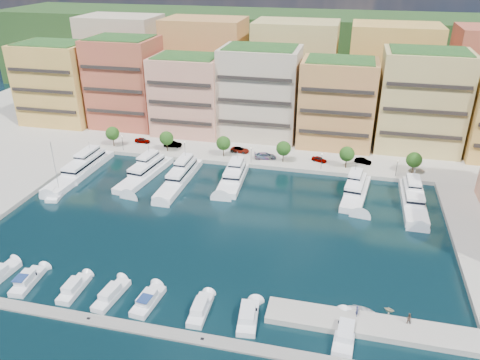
{
  "coord_description": "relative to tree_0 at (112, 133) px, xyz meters",
  "views": [
    {
      "loc": [
        22.81,
        -77.53,
        50.11
      ],
      "look_at": [
        1.98,
        10.42,
        6.0
      ],
      "focal_mm": 35.0,
      "sensor_mm": 36.0,
      "label": 1
    }
  ],
  "objects": [
    {
      "name": "tree_3",
      "position": [
        48.0,
        0.0,
        0.0
      ],
      "size": [
        3.8,
        3.8,
        5.65
      ],
      "color": "#473323",
      "rests_on": "north_quay"
    },
    {
      "name": "yacht_2",
      "position": [
        25.11,
        -14.84,
        -3.53
      ],
      "size": [
        4.69,
        22.63,
        7.3
      ],
      "color": "white",
      "rests_on": "ground"
    },
    {
      "name": "car_4",
      "position": [
        57.15,
        2.3,
        -3.06
      ],
      "size": [
        4.31,
        2.96,
        1.36
      ],
      "primitive_type": "imported",
      "rotation": [
        0.0,
        0.0,
        1.2
      ],
      "color": "gray",
      "rests_on": "north_quay"
    },
    {
      "name": "lamppost_3",
      "position": [
        58.0,
        -2.3,
        -0.92
      ],
      "size": [
        0.3,
        0.3,
        4.2
      ],
      "color": "black",
      "rests_on": "north_quay"
    },
    {
      "name": "backblock_3",
      "position": [
        75.0,
        40.5,
        11.26
      ],
      "size": [
        26.0,
        18.0,
        30.0
      ],
      "primitive_type": "cube",
      "color": "#DDA651",
      "rests_on": "north_quay"
    },
    {
      "name": "person_1",
      "position": [
        74.73,
        -54.15,
        -2.84
      ],
      "size": [
        0.91,
        0.72,
        1.81
      ],
      "primitive_type": "imported",
      "rotation": [
        0.0,
        0.0,
        3.1
      ],
      "color": "#4D3A2E",
      "rests_on": "finger_pier"
    },
    {
      "name": "tender_2",
      "position": [
        68.26,
        -52.5,
        -4.29
      ],
      "size": [
        4.5,
        3.34,
        0.9
      ],
      "primitive_type": "imported",
      "rotation": [
        0.0,
        0.0,
        1.51
      ],
      "color": "silver",
      "rests_on": "ground"
    },
    {
      "name": "lamppost_0",
      "position": [
        4.0,
        -2.3,
        -0.92
      ],
      "size": [
        0.3,
        0.3,
        4.2
      ],
      "color": "black",
      "rests_on": "north_quay"
    },
    {
      "name": "person_0",
      "position": [
        67.36,
        -54.31,
        -2.84
      ],
      "size": [
        0.55,
        0.73,
        1.8
      ],
      "primitive_type": "imported",
      "rotation": [
        0.0,
        0.0,
        1.77
      ],
      "color": "#262B4D",
      "rests_on": "finger_pier"
    },
    {
      "name": "backblock_2",
      "position": [
        45.0,
        40.5,
        11.26
      ],
      "size": [
        26.0,
        18.0,
        30.0
      ],
      "primitive_type": "cube",
      "color": "tan",
      "rests_on": "north_quay"
    },
    {
      "name": "finger_pier",
      "position": [
        70.0,
        -55.5,
        -4.74
      ],
      "size": [
        32.0,
        5.0,
        2.0
      ],
      "primitive_type": "cube",
      "color": "#9E998E",
      "rests_on": "ground"
    },
    {
      "name": "yacht_6",
      "position": [
        79.03,
        -13.84,
        -3.53
      ],
      "size": [
        4.68,
        20.4,
        7.3
      ],
      "color": "white",
      "rests_on": "ground"
    },
    {
      "name": "cruiser_8",
      "position": [
        65.84,
        -58.09,
        -4.2
      ],
      "size": [
        3.45,
        8.77,
        2.55
      ],
      "color": "white",
      "rests_on": "ground"
    },
    {
      "name": "tree_1",
      "position": [
        16.0,
        0.0,
        0.0
      ],
      "size": [
        3.8,
        3.8,
        5.65
      ],
      "color": "#473323",
      "rests_on": "north_quay"
    },
    {
      "name": "yacht_3",
      "position": [
        37.77,
        -12.28,
        -3.53
      ],
      "size": [
        5.66,
        17.21,
        7.3
      ],
      "color": "white",
      "rests_on": "ground"
    },
    {
      "name": "cruiser_6",
      "position": [
        51.51,
        -58.08,
        -4.2
      ],
      "size": [
        3.58,
        7.58,
        2.55
      ],
      "color": "white",
      "rests_on": "ground"
    },
    {
      "name": "tree_4",
      "position": [
        64.0,
        0.0,
        0.0
      ],
      "size": [
        3.8,
        3.8,
        5.65
      ],
      "color": "#473323",
      "rests_on": "north_quay"
    },
    {
      "name": "apartment_3",
      "position": [
        38.0,
        18.49,
        9.07
      ],
      "size": [
        22.0,
        16.5,
        25.8
      ],
      "color": "#C7B49A",
      "rests_on": "north_quay"
    },
    {
      "name": "car_1",
      "position": [
        16.39,
        3.19,
        -2.92
      ],
      "size": [
        5.19,
        2.55,
        1.64
      ],
      "primitive_type": "imported",
      "rotation": [
        0.0,
        0.0,
        1.74
      ],
      "color": "gray",
      "rests_on": "north_quay"
    },
    {
      "name": "lamppost_2",
      "position": [
        40.0,
        -2.3,
        -0.92
      ],
      "size": [
        0.3,
        0.3,
        4.2
      ],
      "color": "black",
      "rests_on": "north_quay"
    },
    {
      "name": "apartment_2",
      "position": [
        17.0,
        16.49,
        7.57
      ],
      "size": [
        20.0,
        15.5,
        22.8
      ],
      "color": "tan",
      "rests_on": "north_quay"
    },
    {
      "name": "car_3",
      "position": [
        43.09,
        0.95,
        -2.92
      ],
      "size": [
        6.08,
        3.62,
        1.65
      ],
      "primitive_type": "imported",
      "rotation": [
        0.0,
        0.0,
        1.81
      ],
      "color": "gray",
      "rests_on": "north_quay"
    },
    {
      "name": "ground",
      "position": [
        40.0,
        -33.5,
        -4.74
      ],
      "size": [
        400.0,
        400.0,
        0.0
      ],
      "primitive_type": "plane",
      "color": "black",
      "rests_on": "ground"
    },
    {
      "name": "cruiser_3",
      "position": [
        28.98,
        -58.09,
        -4.2
      ],
      "size": [
        3.3,
        8.21,
        2.55
      ],
      "color": "white",
      "rests_on": "ground"
    },
    {
      "name": "cruiser_2",
      "position": [
        22.29,
        -58.08,
        -4.2
      ],
      "size": [
        2.49,
        7.28,
        2.55
      ],
      "color": "white",
      "rests_on": "ground"
    },
    {
      "name": "apartment_5",
      "position": [
        82.0,
        18.49,
        9.57
      ],
      "size": [
        22.0,
        16.5,
        26.8
      ],
      "color": "tan",
      "rests_on": "north_quay"
    },
    {
      "name": "yacht_0",
      "position": [
        -0.57,
        -16.2,
        -3.53
      ],
      "size": [
        5.64,
        25.68,
        7.3
      ],
      "color": "white",
      "rests_on": "ground"
    },
    {
      "name": "apartment_4",
      "position": [
        60.0,
        16.49,
        8.07
      ],
      "size": [
        20.0,
        15.5,
        23.8
      ],
      "color": "#BE8D47",
      "rests_on": "north_quay"
    },
    {
      "name": "tree_5",
      "position": [
        80.0,
        0.0,
        0.0
      ],
      "size": [
        3.8,
        3.8,
        5.65
      ],
      "color": "#473323",
      "rests_on": "north_quay"
    },
    {
      "name": "south_pontoon",
      "position": [
        37.0,
        -63.5,
        -4.74
      ],
      "size": [
        72.0,
        2.2,
        0.35
      ],
      "primitive_type": "cube",
      "color": "gray",
      "rests_on": "ground"
    },
    {
      "name": "tree_2",
      "position": [
        32.0,
        0.0,
        0.0
      ],
      "size": [
        3.8,
        3.8,
        5.65
      ],
      "color": "#473323",
      "rests_on": "north_quay"
    },
    {
      "name": "apartment_0",
      "position": [
        -26.0,
        16.49,
        8.57
      ],
      "size": [
        22.0,
        16.5,
        24.8
      ],
      "color": "#DDA651",
      "rests_on": "north_quay"
    },
    {
      "name": "north_quay",
      "position": [
        40.0,
        28.5,
        -4.74
      ],
      "size": [
        220.0,
        64.0,
        2.0
      ],
      "primitive_type": "cube",
      "color": "#9E998E",
      "rests_on": "ground"
    },
    {
      "name": "lamppost_4",
      "position": [
        76.0,
        -2.3,
        -0.92
      ],
      "size": [
        0.3,
        0.3,
        4.2
      ],
      "color": "black",
      "rests_on": "north_quay"
    },
    {
      "name": "backblock_1",
      "position": [
        15.0,
        40.5,
        11.26
      ],
      "size": [
        26.0,
        18.0,
        30.0
      ],
      "primitive_type": "cube",
      "color": "#BE8D47",
      "rests_on": "north_quay"
    },
    {
      "name": "car_0",
      "position": [
        6.8,
        4.19,
        -3.01
      ],
      "size": [
        4.32,
        1.76,
        1.47
      ],
      "primitive_type": "imported",
      "rotation": [
        0.0,
        0.0,
        1.58
      ],
      "color": "gray",
      "rests_on": "north_quay"
    },
    {
      "name": "sailboat_2",
      "position": [
        0.24,
        -28.16,
        -4.43
      ],
      "size": [
        4.28,
        8.97,
        13.2
      ],
      "color": "white",
      "rests_on": "ground"
    },
    {
      "name": "lamppost_1",
      "position": [
        22.0,
        -2.3,
        -0.92
      ],
      "size": [
        0.3,
        0.3,
        4.2
      ],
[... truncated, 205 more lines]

